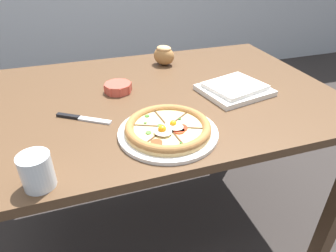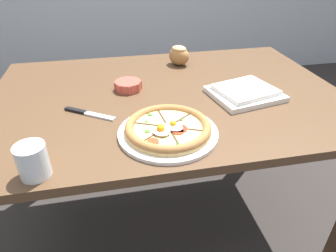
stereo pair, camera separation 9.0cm
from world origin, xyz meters
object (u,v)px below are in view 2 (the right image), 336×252
(pizza, at_px, (168,129))
(bread_piece_near, at_px, (179,55))
(ramekin_bowl, at_px, (128,85))
(napkin_folded, at_px, (245,92))
(knife_main, at_px, (89,114))
(dining_table, at_px, (168,114))
(water_glass, at_px, (33,163))

(pizza, height_order, bread_piece_near, bread_piece_near)
(ramekin_bowl, relative_size, napkin_folded, 0.39)
(bread_piece_near, bearing_deg, pizza, -106.36)
(knife_main, bearing_deg, ramekin_bowl, 82.61)
(dining_table, relative_size, napkin_folded, 4.79)
(bread_piece_near, height_order, knife_main, bread_piece_near)
(pizza, height_order, knife_main, pizza)
(dining_table, xyz_separation_m, bread_piece_near, (0.11, 0.29, 0.14))
(napkin_folded, bearing_deg, bread_piece_near, 114.01)
(dining_table, relative_size, pizza, 4.41)
(knife_main, bearing_deg, bread_piece_near, 78.01)
(pizza, relative_size, water_glass, 3.43)
(dining_table, xyz_separation_m, knife_main, (-0.30, -0.11, 0.10))
(napkin_folded, xyz_separation_m, knife_main, (-0.58, -0.03, -0.01))
(pizza, bearing_deg, napkin_folded, 30.58)
(dining_table, bearing_deg, napkin_folded, -17.23)
(bread_piece_near, bearing_deg, knife_main, -135.45)
(pizza, bearing_deg, dining_table, 78.53)
(dining_table, relative_size, bread_piece_near, 10.71)
(dining_table, distance_m, water_glass, 0.60)
(water_glass, bearing_deg, pizza, 17.66)
(bread_piece_near, height_order, water_glass, bread_piece_near)
(ramekin_bowl, distance_m, bread_piece_near, 0.35)
(dining_table, height_order, water_glass, water_glass)
(ramekin_bowl, relative_size, knife_main, 0.63)
(napkin_folded, height_order, bread_piece_near, bread_piece_near)
(knife_main, bearing_deg, napkin_folded, 36.05)
(dining_table, distance_m, ramekin_bowl, 0.20)
(ramekin_bowl, distance_m, knife_main, 0.23)
(ramekin_bowl, bearing_deg, napkin_folded, -18.97)
(bread_piece_near, relative_size, water_glass, 1.41)
(ramekin_bowl, bearing_deg, pizza, -75.32)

